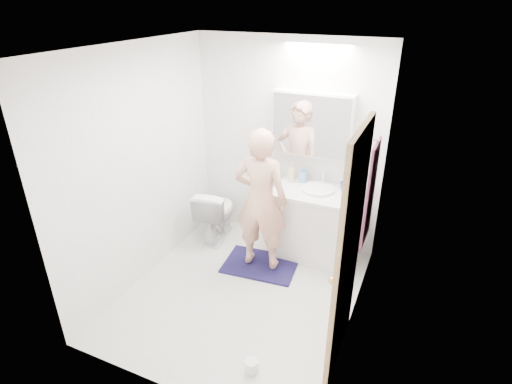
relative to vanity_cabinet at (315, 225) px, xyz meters
The scene contains 23 objects.
floor 1.14m from the vanity_cabinet, 115.71° to the right, with size 2.50×2.50×0.00m, color silver.
ceiling 2.28m from the vanity_cabinet, 115.71° to the right, with size 2.50×2.50×0.00m, color white.
wall_back 0.98m from the vanity_cabinet, 148.48° to the left, with size 2.50×2.50×0.00m, color white.
wall_front 2.40m from the vanity_cabinet, 101.85° to the right, with size 2.50×2.50×0.00m, color white.
wall_left 2.01m from the vanity_cabinet, 148.34° to the right, with size 2.50×2.50×0.00m, color white.
wall_right 1.41m from the vanity_cabinet, 56.64° to the right, with size 2.50×2.50×0.00m, color white.
vanity_cabinet is the anchor object (origin of this frame).
countertop 0.41m from the vanity_cabinet, 90.00° to the right, with size 0.95×0.58×0.04m, color white.
sink_basin 0.45m from the vanity_cabinet, 90.00° to the left, with size 0.36×0.36×0.03m, color white.
faucet 0.56m from the vanity_cabinet, 90.00° to the left, with size 0.02×0.02×0.16m, color silver.
medicine_cabinet 1.14m from the vanity_cabinet, 128.10° to the left, with size 0.88×0.14×0.70m, color white.
mirror_panel 1.13m from the vanity_cabinet, 140.86° to the left, with size 0.84×0.01×0.66m, color silver.
toilet 1.22m from the vanity_cabinet, behind, with size 0.38×0.67×0.68m, color white.
bath_rug 0.76m from the vanity_cabinet, 135.62° to the right, with size 0.80×0.55×0.02m, color #16133B.
person 0.79m from the vanity_cabinet, 135.62° to the right, with size 0.57×0.37×1.56m, color tan.
door 1.57m from the vanity_cabinet, 64.92° to the right, with size 0.04×0.80×2.00m, color tan.
door_knob 1.80m from the vanity_cabinet, 70.39° to the right, with size 0.06×0.06×0.06m, color gold.
towel 1.03m from the vanity_cabinet, 34.08° to the right, with size 0.02×0.42×1.00m, color #101F35.
towel_hook 1.43m from the vanity_cabinet, 34.66° to the right, with size 0.02×0.02×0.07m, color silver.
soap_bottle_a 0.66m from the vanity_cabinet, 156.93° to the left, with size 0.08×0.09×0.22m, color #D4C389.
soap_bottle_b 0.60m from the vanity_cabinet, 140.50° to the left, with size 0.09×0.09×0.19m, color #62A1D3.
toothbrush_cup 0.56m from the vanity_cabinet, 32.03° to the left, with size 0.10×0.10×0.09m, color #424BC8.
toilet_paper_roll 1.83m from the vanity_cabinet, 89.09° to the right, with size 0.11×0.11×0.10m, color white.
Camera 1 is at (1.49, -2.98, 2.77)m, focal length 28.68 mm.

